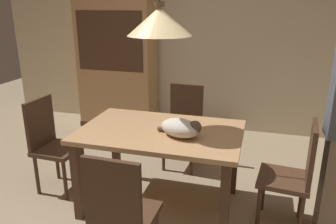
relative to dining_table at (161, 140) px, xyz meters
The scene contains 9 objects.
back_wall 2.35m from the dining_table, 89.50° to the left, with size 6.40×0.10×2.90m, color beige.
dining_table is the anchor object (origin of this frame).
chair_far_back 0.89m from the dining_table, 89.72° to the left, with size 0.42×0.42×0.93m.
chair_near_front 0.89m from the dining_table, 90.13° to the right, with size 0.41×0.41×0.93m.
chair_right_side 1.14m from the dining_table, ahead, with size 0.44×0.44×0.93m.
chair_left_side 1.14m from the dining_table, behind, with size 0.42×0.42×0.93m.
cat_sleeping 0.29m from the dining_table, 25.56° to the right, with size 0.41×0.32×0.16m.
pendant_lamp 1.01m from the dining_table, 79.38° to the left, with size 0.52×0.52×1.30m.
hutch_bookcase 2.26m from the dining_table, 123.45° to the left, with size 1.12×0.45×1.85m.
Camera 1 is at (0.78, -2.12, 1.80)m, focal length 35.50 mm.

